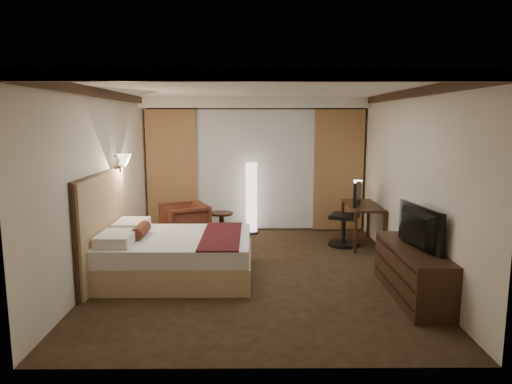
{
  "coord_description": "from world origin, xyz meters",
  "views": [
    {
      "loc": [
        -0.05,
        -6.64,
        2.26
      ],
      "look_at": [
        0.0,
        0.4,
        1.15
      ],
      "focal_mm": 32.0,
      "sensor_mm": 36.0,
      "label": 1
    }
  ],
  "objects_px": {
    "bed": "(178,256)",
    "office_chair": "(344,214)",
    "side_table": "(222,225)",
    "television": "(412,224)",
    "desk": "(362,225)",
    "armchair": "(184,221)",
    "floor_lamp": "(251,198)",
    "dresser": "(412,272)"
  },
  "relations": [
    {
      "from": "bed",
      "to": "office_chair",
      "type": "distance_m",
      "value": 3.22
    },
    {
      "from": "side_table",
      "to": "television",
      "type": "height_order",
      "value": "television"
    },
    {
      "from": "bed",
      "to": "television",
      "type": "height_order",
      "value": "television"
    },
    {
      "from": "bed",
      "to": "desk",
      "type": "bearing_deg",
      "value": 29.01
    },
    {
      "from": "armchair",
      "to": "desk",
      "type": "relative_size",
      "value": 0.66
    },
    {
      "from": "floor_lamp",
      "to": "television",
      "type": "distance_m",
      "value": 3.98
    },
    {
      "from": "floor_lamp",
      "to": "bed",
      "type": "bearing_deg",
      "value": -112.09
    },
    {
      "from": "bed",
      "to": "dresser",
      "type": "relative_size",
      "value": 1.24
    },
    {
      "from": "side_table",
      "to": "desk",
      "type": "height_order",
      "value": "desk"
    },
    {
      "from": "armchair",
      "to": "floor_lamp",
      "type": "relative_size",
      "value": 0.56
    },
    {
      "from": "desk",
      "to": "television",
      "type": "xyz_separation_m",
      "value": [
        0.02,
        -2.5,
        0.58
      ]
    },
    {
      "from": "bed",
      "to": "office_chair",
      "type": "xyz_separation_m",
      "value": [
        2.74,
        1.66,
        0.28
      ]
    },
    {
      "from": "armchair",
      "to": "television",
      "type": "xyz_separation_m",
      "value": [
        3.3,
        -2.69,
        0.55
      ]
    },
    {
      "from": "side_table",
      "to": "desk",
      "type": "bearing_deg",
      "value": -11.87
    },
    {
      "from": "bed",
      "to": "dresser",
      "type": "distance_m",
      "value": 3.23
    },
    {
      "from": "television",
      "to": "side_table",
      "type": "bearing_deg",
      "value": 31.56
    },
    {
      "from": "side_table",
      "to": "desk",
      "type": "relative_size",
      "value": 0.4
    },
    {
      "from": "office_chair",
      "to": "desk",
      "type": "bearing_deg",
      "value": 31.49
    },
    {
      "from": "armchair",
      "to": "dresser",
      "type": "distance_m",
      "value": 4.28
    },
    {
      "from": "armchair",
      "to": "desk",
      "type": "distance_m",
      "value": 3.28
    },
    {
      "from": "bed",
      "to": "desk",
      "type": "height_order",
      "value": "desk"
    },
    {
      "from": "bed",
      "to": "dresser",
      "type": "xyz_separation_m",
      "value": [
        3.14,
        -0.79,
        0.02
      ]
    },
    {
      "from": "desk",
      "to": "dresser",
      "type": "bearing_deg",
      "value": -88.86
    },
    {
      "from": "floor_lamp",
      "to": "dresser",
      "type": "relative_size",
      "value": 0.85
    },
    {
      "from": "armchair",
      "to": "dresser",
      "type": "xyz_separation_m",
      "value": [
        3.33,
        -2.69,
        -0.08
      ]
    },
    {
      "from": "bed",
      "to": "side_table",
      "type": "xyz_separation_m",
      "value": [
        0.48,
        2.26,
        -0.06
      ]
    },
    {
      "from": "office_chair",
      "to": "side_table",
      "type": "bearing_deg",
      "value": -171.58
    },
    {
      "from": "floor_lamp",
      "to": "armchair",
      "type": "bearing_deg",
      "value": -150.26
    },
    {
      "from": "bed",
      "to": "side_table",
      "type": "bearing_deg",
      "value": 78.04
    },
    {
      "from": "floor_lamp",
      "to": "dresser",
      "type": "xyz_separation_m",
      "value": [
        2.08,
        -3.4,
        -0.39
      ]
    },
    {
      "from": "office_chair",
      "to": "armchair",
      "type": "bearing_deg",
      "value": -161.31
    },
    {
      "from": "bed",
      "to": "floor_lamp",
      "type": "bearing_deg",
      "value": 67.91
    },
    {
      "from": "floor_lamp",
      "to": "desk",
      "type": "xyz_separation_m",
      "value": [
        2.03,
        -0.9,
        -0.35
      ]
    },
    {
      "from": "dresser",
      "to": "side_table",
      "type": "bearing_deg",
      "value": 131.04
    },
    {
      "from": "floor_lamp",
      "to": "television",
      "type": "xyz_separation_m",
      "value": [
        2.05,
        -3.4,
        0.24
      ]
    },
    {
      "from": "bed",
      "to": "office_chair",
      "type": "height_order",
      "value": "office_chair"
    },
    {
      "from": "bed",
      "to": "armchair",
      "type": "distance_m",
      "value": 1.91
    },
    {
      "from": "bed",
      "to": "armchair",
      "type": "bearing_deg",
      "value": 95.76
    },
    {
      "from": "dresser",
      "to": "television",
      "type": "bearing_deg",
      "value": 180.0
    },
    {
      "from": "floor_lamp",
      "to": "dresser",
      "type": "bearing_deg",
      "value": -58.58
    },
    {
      "from": "armchair",
      "to": "side_table",
      "type": "height_order",
      "value": "armchair"
    },
    {
      "from": "bed",
      "to": "dresser",
      "type": "height_order",
      "value": "dresser"
    }
  ]
}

